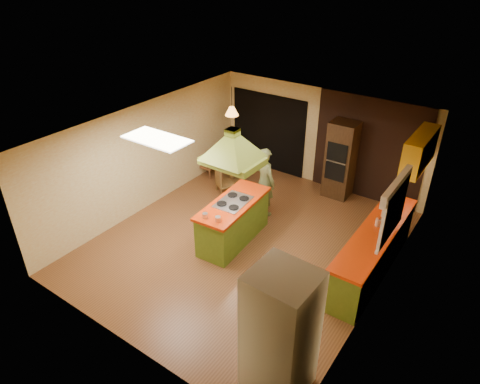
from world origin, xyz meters
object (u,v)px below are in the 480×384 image
Objects in this scene: wall_oven at (341,160)px; dining_table at (232,164)px; kitchen_island at (233,221)px; canister_large at (397,196)px; refrigerator at (280,334)px; man at (265,182)px.

wall_oven is 2.14× the size of dining_table.
canister_large reaches higher than kitchen_island.
canister_large is (0.16, 4.42, 0.02)m from refrigerator.
man is 1.82m from dining_table.
kitchen_island is at bearing -53.72° from dining_table.
wall_oven is 1.98m from canister_large.
wall_oven is (1.00, 3.04, 0.48)m from kitchen_island.
man is 1.82× the size of dining_table.
refrigerator is 2.23× the size of dining_table.
dining_table is (-1.60, 2.18, -0.00)m from kitchen_island.
canister_large reaches higher than dining_table.
refrigerator is 6.20m from dining_table.
refrigerator reaches higher than canister_large.
dining_table is (-4.11, 4.61, -0.52)m from refrigerator.
wall_oven is (1.05, 1.75, 0.14)m from man.
man is at bearing 127.08° from refrigerator.
canister_large is at bearing 90.39° from refrigerator.
refrigerator is at bearing -47.93° from kitchen_island.
canister_large is (2.72, 0.70, 0.21)m from man.
canister_large is at bearing -32.76° from wall_oven.
man reaches higher than canister_large.
wall_oven reaches higher than man.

